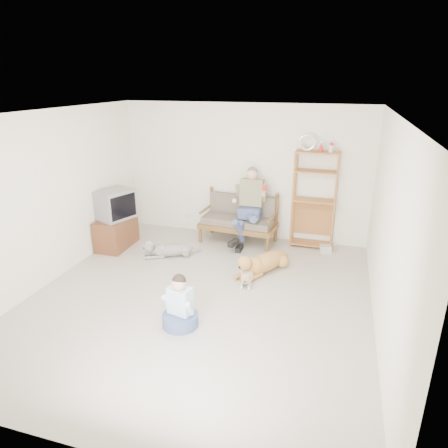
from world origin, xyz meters
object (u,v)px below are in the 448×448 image
(loveseat, at_px, (239,218))
(etagere, at_px, (314,199))
(golden_retriever, at_px, (262,263))
(tv_stand, at_px, (116,232))

(loveseat, xyz_separation_m, etagere, (1.43, 0.15, 0.48))
(golden_retriever, bearing_deg, loveseat, 150.27)
(loveseat, relative_size, tv_stand, 1.72)
(etagere, bearing_deg, tv_stand, -163.00)
(loveseat, bearing_deg, etagere, 10.92)
(tv_stand, distance_m, golden_retriever, 2.97)
(etagere, distance_m, tv_stand, 3.89)
(tv_stand, bearing_deg, loveseat, 22.98)
(loveseat, distance_m, etagere, 1.52)
(etagere, bearing_deg, loveseat, -174.06)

